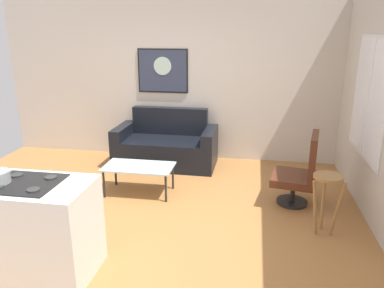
% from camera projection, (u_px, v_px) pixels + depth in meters
% --- Properties ---
extents(ground, '(6.40, 6.40, 0.04)m').
position_uv_depth(ground, '(148.00, 221.00, 4.53)').
color(ground, '#A46D39').
extents(back_wall, '(6.40, 0.05, 2.80)m').
position_uv_depth(back_wall, '(184.00, 78.00, 6.40)').
color(back_wall, beige).
rests_on(back_wall, ground).
extents(couch, '(1.67, 0.86, 0.92)m').
position_uv_depth(couch, '(166.00, 147.00, 6.30)').
color(couch, black).
rests_on(couch, ground).
extents(coffee_table, '(0.96, 0.52, 0.40)m').
position_uv_depth(coffee_table, '(139.00, 168.00, 5.15)').
color(coffee_table, silver).
rests_on(coffee_table, ground).
extents(armchair, '(0.64, 0.66, 0.96)m').
position_uv_depth(armchair, '(301.00, 172.00, 4.78)').
color(armchair, black).
rests_on(armchair, ground).
extents(bar_stool, '(0.36, 0.35, 0.70)m').
position_uv_depth(bar_stool, '(327.00, 189.00, 4.07)').
color(bar_stool, olive).
rests_on(bar_stool, ground).
extents(kitchen_counter, '(1.80, 0.66, 0.92)m').
position_uv_depth(kitchen_counter, '(0.00, 225.00, 3.49)').
color(kitchen_counter, silver).
rests_on(kitchen_counter, ground).
extents(wall_painting, '(0.87, 0.03, 0.74)m').
position_uv_depth(wall_painting, '(163.00, 71.00, 6.38)').
color(wall_painting, black).
extents(window, '(0.03, 1.35, 1.48)m').
position_uv_depth(window, '(369.00, 98.00, 4.55)').
color(window, silver).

